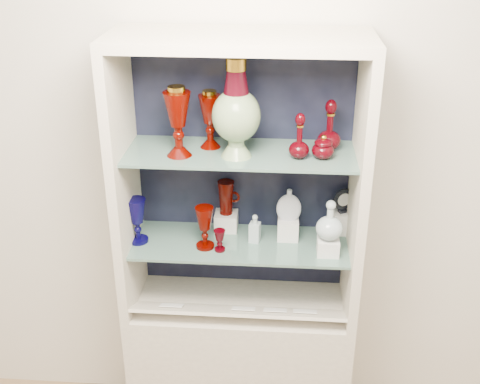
# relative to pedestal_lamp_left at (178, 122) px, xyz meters

# --- Properties ---
(wall_back) EXTENTS (3.50, 0.02, 2.80)m
(wall_back) POSITION_rel_pedestal_lamp_left_xyz_m (0.24, 0.25, -0.21)
(wall_back) COLOR beige
(wall_back) RESTS_ON ground
(cabinet_base) EXTENTS (1.00, 0.40, 0.75)m
(cabinet_base) POSITION_rel_pedestal_lamp_left_xyz_m (0.24, 0.03, -1.24)
(cabinet_base) COLOR beige
(cabinet_base) RESTS_ON ground
(cabinet_back_panel) EXTENTS (0.98, 0.02, 1.15)m
(cabinet_back_panel) POSITION_rel_pedestal_lamp_left_xyz_m (0.24, 0.22, -0.29)
(cabinet_back_panel) COLOR black
(cabinet_back_panel) RESTS_ON cabinet_base
(cabinet_side_left) EXTENTS (0.04, 0.40, 1.15)m
(cabinet_side_left) POSITION_rel_pedestal_lamp_left_xyz_m (-0.24, 0.03, -0.29)
(cabinet_side_left) COLOR beige
(cabinet_side_left) RESTS_ON cabinet_base
(cabinet_side_right) EXTENTS (0.04, 0.40, 1.15)m
(cabinet_side_right) POSITION_rel_pedestal_lamp_left_xyz_m (0.72, 0.03, -0.29)
(cabinet_side_right) COLOR beige
(cabinet_side_right) RESTS_ON cabinet_base
(cabinet_top_cap) EXTENTS (1.00, 0.40, 0.04)m
(cabinet_top_cap) POSITION_rel_pedestal_lamp_left_xyz_m (0.24, 0.03, 0.31)
(cabinet_top_cap) COLOR beige
(cabinet_top_cap) RESTS_ON cabinet_side_left
(shelf_lower) EXTENTS (0.92, 0.34, 0.01)m
(shelf_lower) POSITION_rel_pedestal_lamp_left_xyz_m (0.24, 0.05, -0.57)
(shelf_lower) COLOR slate
(shelf_lower) RESTS_ON cabinet_side_left
(shelf_upper) EXTENTS (0.92, 0.34, 0.01)m
(shelf_upper) POSITION_rel_pedestal_lamp_left_xyz_m (0.24, 0.05, -0.15)
(shelf_upper) COLOR slate
(shelf_upper) RESTS_ON cabinet_side_left
(label_ledge) EXTENTS (0.92, 0.17, 0.09)m
(label_ledge) POSITION_rel_pedestal_lamp_left_xyz_m (0.24, -0.08, -0.83)
(label_ledge) COLOR beige
(label_ledge) RESTS_ON cabinet_base
(label_card_0) EXTENTS (0.10, 0.06, 0.03)m
(label_card_0) POSITION_rel_pedestal_lamp_left_xyz_m (0.26, -0.08, -0.82)
(label_card_0) COLOR white
(label_card_0) RESTS_ON label_ledge
(label_card_1) EXTENTS (0.10, 0.06, 0.03)m
(label_card_1) POSITION_rel_pedestal_lamp_left_xyz_m (0.53, -0.08, -0.82)
(label_card_1) COLOR white
(label_card_1) RESTS_ON label_ledge
(label_card_2) EXTENTS (0.10, 0.06, 0.03)m
(label_card_2) POSITION_rel_pedestal_lamp_left_xyz_m (-0.05, -0.08, -0.82)
(label_card_2) COLOR white
(label_card_2) RESTS_ON label_ledge
(label_card_3) EXTENTS (0.10, 0.06, 0.03)m
(label_card_3) POSITION_rel_pedestal_lamp_left_xyz_m (0.40, -0.08, -0.82)
(label_card_3) COLOR white
(label_card_3) RESTS_ON label_ledge
(pedestal_lamp_left) EXTENTS (0.14, 0.14, 0.28)m
(pedestal_lamp_left) POSITION_rel_pedestal_lamp_left_xyz_m (0.00, 0.00, 0.00)
(pedestal_lamp_left) COLOR #470500
(pedestal_lamp_left) RESTS_ON shelf_upper
(pedestal_lamp_right) EXTENTS (0.11, 0.11, 0.24)m
(pedestal_lamp_right) POSITION_rel_pedestal_lamp_left_xyz_m (0.11, 0.10, -0.02)
(pedestal_lamp_right) COLOR #470500
(pedestal_lamp_right) RESTS_ON shelf_upper
(enamel_urn) EXTENTS (0.22, 0.22, 0.39)m
(enamel_urn) POSITION_rel_pedestal_lamp_left_xyz_m (0.23, 0.01, 0.05)
(enamel_urn) COLOR #0D462A
(enamel_urn) RESTS_ON shelf_upper
(ruby_decanter_a) EXTENTS (0.09, 0.09, 0.21)m
(ruby_decanter_a) POSITION_rel_pedestal_lamp_left_xyz_m (0.47, 0.01, -0.04)
(ruby_decanter_a) COLOR #400006
(ruby_decanter_a) RESTS_ON shelf_upper
(ruby_decanter_b) EXTENTS (0.11, 0.11, 0.22)m
(ruby_decanter_b) POSITION_rel_pedestal_lamp_left_xyz_m (0.59, 0.10, -0.03)
(ruby_decanter_b) COLOR #400006
(ruby_decanter_b) RESTS_ON shelf_upper
(lidded_bowl) EXTENTS (0.09, 0.09, 0.10)m
(lidded_bowl) POSITION_rel_pedestal_lamp_left_xyz_m (0.56, 0.01, -0.09)
(lidded_bowl) COLOR #400006
(lidded_bowl) RESTS_ON shelf_upper
(cobalt_goblet) EXTENTS (0.11, 0.11, 0.20)m
(cobalt_goblet) POSITION_rel_pedestal_lamp_left_xyz_m (-0.20, 0.03, -0.46)
(cobalt_goblet) COLOR #07033C
(cobalt_goblet) RESTS_ON shelf_lower
(ruby_goblet_tall) EXTENTS (0.10, 0.10, 0.19)m
(ruby_goblet_tall) POSITION_rel_pedestal_lamp_left_xyz_m (0.09, 0.00, -0.47)
(ruby_goblet_tall) COLOR #470500
(ruby_goblet_tall) RESTS_ON shelf_lower
(ruby_goblet_small) EXTENTS (0.06, 0.06, 0.10)m
(ruby_goblet_small) POSITION_rel_pedestal_lamp_left_xyz_m (0.16, -0.02, -0.51)
(ruby_goblet_small) COLOR #400006
(ruby_goblet_small) RESTS_ON shelf_lower
(riser_ruby_pitcher) EXTENTS (0.10, 0.10, 0.08)m
(riser_ruby_pitcher) POSITION_rel_pedestal_lamp_left_xyz_m (0.17, 0.17, -0.52)
(riser_ruby_pitcher) COLOR silver
(riser_ruby_pitcher) RESTS_ON shelf_lower
(ruby_pitcher) EXTENTS (0.13, 0.09, 0.15)m
(ruby_pitcher) POSITION_rel_pedestal_lamp_left_xyz_m (0.17, 0.17, -0.40)
(ruby_pitcher) COLOR #470500
(ruby_pitcher) RESTS_ON riser_ruby_pitcher
(clear_square_bottle) EXTENTS (0.05, 0.05, 0.13)m
(clear_square_bottle) POSITION_rel_pedestal_lamp_left_xyz_m (0.30, 0.06, -0.50)
(clear_square_bottle) COLOR #A3B9BE
(clear_square_bottle) RESTS_ON shelf_lower
(riser_flat_flask) EXTENTS (0.09, 0.09, 0.09)m
(riser_flat_flask) POSITION_rel_pedestal_lamp_left_xyz_m (0.44, 0.11, -0.52)
(riser_flat_flask) COLOR silver
(riser_flat_flask) RESTS_ON shelf_lower
(flat_flask) EXTENTS (0.11, 0.04, 0.15)m
(flat_flask) POSITION_rel_pedestal_lamp_left_xyz_m (0.44, 0.11, -0.40)
(flat_flask) COLOR silver
(flat_flask) RESTS_ON riser_flat_flask
(riser_clear_round_decanter) EXTENTS (0.09, 0.09, 0.07)m
(riser_clear_round_decanter) POSITION_rel_pedestal_lamp_left_xyz_m (0.61, -0.01, -0.53)
(riser_clear_round_decanter) COLOR silver
(riser_clear_round_decanter) RESTS_ON shelf_lower
(clear_round_decanter) EXTENTS (0.15, 0.15, 0.17)m
(clear_round_decanter) POSITION_rel_pedestal_lamp_left_xyz_m (0.61, -0.01, -0.41)
(clear_round_decanter) COLOR #A3B9BE
(clear_round_decanter) RESTS_ON riser_clear_round_decanter
(riser_cameo_medallion) EXTENTS (0.08, 0.08, 0.10)m
(riser_cameo_medallion) POSITION_rel_pedestal_lamp_left_xyz_m (0.68, 0.17, -0.51)
(riser_cameo_medallion) COLOR silver
(riser_cameo_medallion) RESTS_ON shelf_lower
(cameo_medallion) EXTENTS (0.10, 0.07, 0.12)m
(cameo_medallion) POSITION_rel_pedestal_lamp_left_xyz_m (0.68, 0.17, -0.40)
(cameo_medallion) COLOR black
(cameo_medallion) RESTS_ON riser_cameo_medallion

